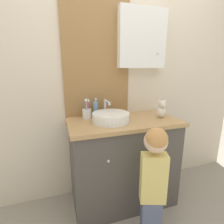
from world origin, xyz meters
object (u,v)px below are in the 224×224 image
object	(u,v)px
teddy_bear	(162,109)
child_figure	(154,174)
toothbrush_holder	(87,113)
sink_basin	(111,117)
soap_dispenser	(96,109)

from	to	relation	value
teddy_bear	child_figure	bearing A→B (deg)	-126.79
teddy_bear	toothbrush_holder	bearing A→B (deg)	163.94
sink_basin	toothbrush_holder	size ratio (longest dim) A/B	1.98
sink_basin	child_figure	xyz separation A→B (m)	(0.19, -0.46, -0.33)
sink_basin	toothbrush_holder	world-z (taller)	toothbrush_holder
toothbrush_holder	teddy_bear	xyz separation A→B (m)	(0.70, -0.20, 0.03)
child_figure	teddy_bear	xyz separation A→B (m)	(0.32, 0.43, 0.37)
sink_basin	toothbrush_holder	distance (m)	0.25
toothbrush_holder	child_figure	bearing A→B (deg)	-59.51
sink_basin	teddy_bear	distance (m)	0.51
soap_dispenser	child_figure	size ratio (longest dim) A/B	0.20
sink_basin	soap_dispenser	bearing A→B (deg)	115.46
child_figure	toothbrush_holder	bearing A→B (deg)	120.49
toothbrush_holder	teddy_bear	distance (m)	0.73
sink_basin	teddy_bear	size ratio (longest dim) A/B	2.23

